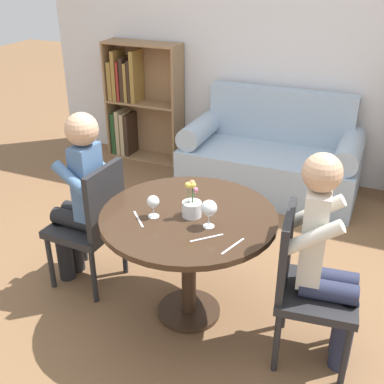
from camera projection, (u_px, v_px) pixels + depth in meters
name	position (u px, v px, depth m)	size (l,w,h in m)	color
ground_plane	(189.00, 312.00, 3.10)	(16.00, 16.00, 0.00)	brown
back_wall	(291.00, 39.00, 4.44)	(5.20, 0.05, 2.70)	silver
round_table	(189.00, 233.00, 2.83)	(1.03, 1.03, 0.73)	#382619
couch	(271.00, 159.00, 4.56)	(1.62, 0.80, 0.92)	#9EB2C6
bookshelf_left	(136.00, 101.00, 5.20)	(0.82, 0.28, 1.25)	#93704C
chair_left	(93.00, 221.00, 3.16)	(0.44, 0.44, 0.90)	#232326
chair_right	(305.00, 282.00, 2.58)	(0.47, 0.47, 0.90)	#232326
person_left	(80.00, 196.00, 3.12)	(0.43, 0.35, 1.23)	black
person_right	(326.00, 259.00, 2.49)	(0.44, 0.37, 1.24)	#282D47
wine_glass_left	(153.00, 202.00, 2.71)	(0.07, 0.07, 0.13)	white
wine_glass_right	(209.00, 209.00, 2.60)	(0.09, 0.09, 0.16)	white
flower_vase	(192.00, 206.00, 2.73)	(0.11, 0.11, 0.23)	silver
knife_left_setting	(138.00, 219.00, 2.72)	(0.14, 0.14, 0.00)	silver
fork_left_setting	(207.00, 238.00, 2.54)	(0.14, 0.14, 0.00)	silver
knife_right_setting	(233.00, 246.00, 2.47)	(0.07, 0.18, 0.00)	silver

